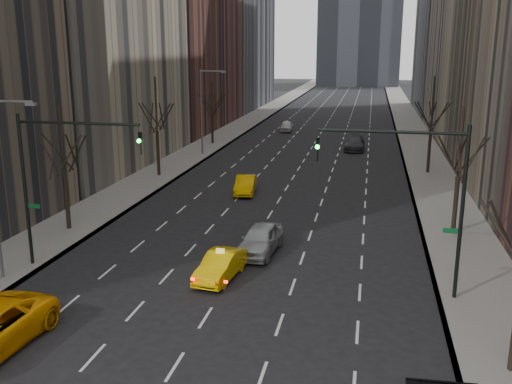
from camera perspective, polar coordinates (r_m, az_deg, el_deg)
The scene contains 15 objects.
sidewalk_left at distance 86.56m, azimuth -1.28°, elevation 6.77°, with size 4.50×320.00×0.15m, color slate.
sidewalk_right at distance 84.66m, azimuth 15.22°, elevation 6.11°, with size 4.50×320.00×0.15m, color slate.
tree_lw_b at distance 37.57m, azimuth -18.59°, elevation 1.76°, with size 3.36×3.50×7.82m.
tree_lw_c at distance 51.74m, azimuth -9.85°, elevation 5.91°, with size 3.36×3.50×8.74m.
tree_lw_d at distance 68.75m, azimuth -4.41°, elevation 7.71°, with size 3.36×3.50×7.36m.
tree_rw_b at distance 36.92m, azimuth 19.54°, elevation 1.47°, with size 3.36×3.50×7.82m.
tree_rw_c at distance 54.48m, azimuth 17.07°, elevation 5.91°, with size 3.36×3.50×8.74m.
traffic_mast_left at distance 30.71m, azimuth -19.67°, elevation 2.38°, with size 6.69×0.39×8.00m.
traffic_mast_right at distance 26.49m, azimuth 16.51°, elevation 0.83°, with size 6.69×0.39×8.00m.
streetlight_far at distance 61.53m, azimuth -5.18°, elevation 8.85°, with size 2.83×0.22×9.00m.
taxi_sedan at distance 29.04m, azimuth -3.57°, elevation -7.36°, with size 1.45×4.15×1.37m, color yellow.
silver_sedan_ahead at distance 32.43m, azimuth 0.43°, elevation -4.76°, with size 1.88×4.68×1.59m, color #929499.
far_taxi at distance 45.60m, azimuth -1.05°, elevation 0.74°, with size 1.50×4.29×1.41m, color #E4A604.
far_suv_grey at distance 66.09m, azimuth 9.81°, elevation 4.85°, with size 2.21×5.43×1.58m, color #303035.
far_car_white at distance 79.97m, azimuth 3.06°, elevation 6.58°, with size 1.65×4.11×1.40m, color silver.
Camera 1 is at (6.62, -13.71, 11.38)m, focal length 40.00 mm.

